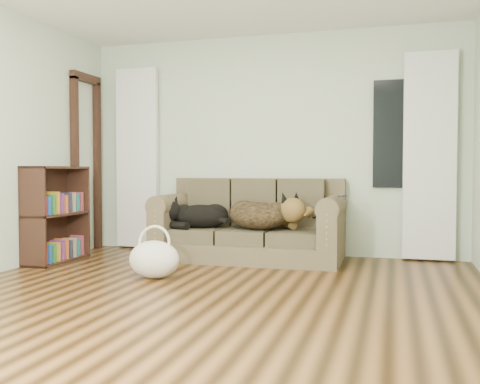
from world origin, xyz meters
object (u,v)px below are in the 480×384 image
(bookshelf, at_px, (56,216))
(tote_bag, at_px, (154,261))
(dog_shepherd, at_px, (261,217))
(dog_black_lab, at_px, (198,216))
(sofa, at_px, (249,219))

(bookshelf, bearing_deg, tote_bag, -21.94)
(dog_shepherd, height_order, bookshelf, bookshelf)
(bookshelf, bearing_deg, dog_shepherd, 15.30)
(dog_black_lab, distance_m, bookshelf, 1.53)
(dog_shepherd, bearing_deg, sofa, 9.40)
(dog_shepherd, xyz_separation_m, tote_bag, (-0.73, -1.17, -0.33))
(dog_shepherd, xyz_separation_m, bookshelf, (-2.14, -0.64, 0.01))
(sofa, distance_m, bookshelf, 2.10)
(tote_bag, distance_m, bookshelf, 1.54)
(sofa, xyz_separation_m, dog_shepherd, (0.16, -0.07, 0.04))
(tote_bag, bearing_deg, dog_shepherd, 58.08)
(tote_bag, bearing_deg, bookshelf, 159.40)
(dog_black_lab, relative_size, bookshelf, 0.61)
(dog_shepherd, distance_m, bookshelf, 2.23)
(sofa, distance_m, dog_black_lab, 0.58)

